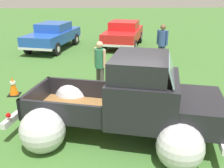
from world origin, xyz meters
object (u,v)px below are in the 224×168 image
at_px(show_car_1, 124,33).
at_px(spectator_0, 162,42).
at_px(vintage_pickup_truck, 131,106).
at_px(lane_cone_0, 13,86).
at_px(show_car_0, 53,35).
at_px(spectator_1, 100,63).

distance_m(show_car_1, spectator_0, 4.22).
bearing_deg(spectator_0, vintage_pickup_truck, -157.41).
bearing_deg(lane_cone_0, show_car_0, 88.31).
bearing_deg(vintage_pickup_truck, show_car_0, 124.12).
height_order(show_car_0, show_car_1, same).
bearing_deg(spectator_1, show_car_0, -108.86).
relative_size(vintage_pickup_truck, spectator_0, 2.76).
height_order(show_car_0, spectator_0, spectator_0).
relative_size(vintage_pickup_truck, show_car_1, 1.11).
xyz_separation_m(vintage_pickup_truck, spectator_0, (2.00, 5.70, 0.27)).
height_order(show_car_1, spectator_0, spectator_0).
relative_size(show_car_1, spectator_1, 2.69).
distance_m(show_car_0, lane_cone_0, 6.67).
bearing_deg(spectator_0, lane_cone_0, 161.81).
height_order(vintage_pickup_truck, show_car_1, vintage_pickup_truck).
bearing_deg(vintage_pickup_truck, spectator_1, 118.34).
bearing_deg(show_car_0, spectator_0, 71.98).
bearing_deg(spectator_1, spectator_0, -174.04).
distance_m(spectator_0, spectator_1, 3.94).
xyz_separation_m(show_car_0, lane_cone_0, (-0.20, -6.65, -0.47)).
xyz_separation_m(vintage_pickup_truck, spectator_1, (-0.69, 2.83, 0.19)).
bearing_deg(show_car_1, spectator_0, 33.58).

